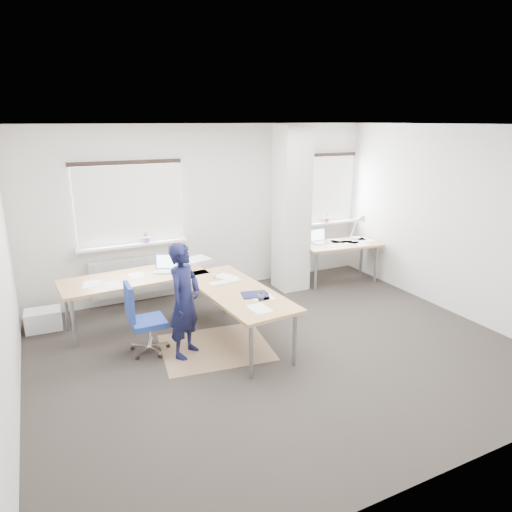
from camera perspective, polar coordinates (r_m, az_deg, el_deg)
name	(u,v)px	position (r m, az deg, el deg)	size (l,w,h in m)	color
ground	(279,349)	(6.03, 2.83, -11.59)	(6.00, 6.00, 0.00)	#282420
room_shell	(276,209)	(5.90, 2.51, 5.85)	(6.04, 5.04, 2.82)	silver
floor_mat	(216,347)	(6.09, -5.08, -11.31)	(1.37, 1.16, 0.01)	#7E6145
white_crate	(43,320)	(7.17, -25.03, -7.22)	(0.48, 0.33, 0.29)	white
desk_main	(186,284)	(6.32, -8.70, -3.54)	(2.60, 2.62, 0.96)	#9E7444
desk_side	(341,245)	(8.35, 10.54, 1.32)	(1.48, 0.87, 1.22)	#9E7444
task_chair	(146,334)	(6.00, -13.59, -9.42)	(0.52, 0.51, 0.95)	navy
person	(185,301)	(5.68, -8.92, -5.53)	(0.53, 0.35, 1.46)	black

